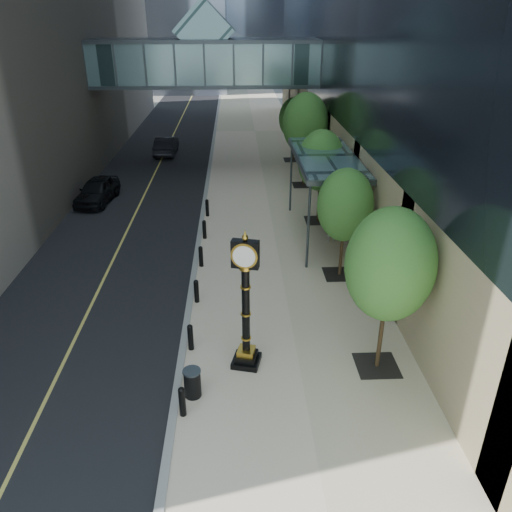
# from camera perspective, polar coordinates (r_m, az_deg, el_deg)

# --- Properties ---
(ground) EXTENTS (320.00, 320.00, 0.00)m
(ground) POSITION_cam_1_polar(r_m,az_deg,el_deg) (14.88, 2.43, -20.17)
(ground) COLOR gray
(ground) RESTS_ON ground
(road) EXTENTS (8.00, 180.00, 0.02)m
(road) POSITION_cam_1_polar(r_m,az_deg,el_deg) (51.72, -9.28, 13.79)
(road) COLOR black
(road) RESTS_ON ground
(sidewalk) EXTENTS (8.00, 180.00, 0.06)m
(sidewalk) POSITION_cam_1_polar(r_m,az_deg,el_deg) (51.41, -0.13, 14.07)
(sidewalk) COLOR beige
(sidewalk) RESTS_ON ground
(curb) EXTENTS (0.25, 180.00, 0.07)m
(curb) POSITION_cam_1_polar(r_m,az_deg,el_deg) (51.40, -4.72, 13.99)
(curb) COLOR gray
(curb) RESTS_ON ground
(skywalk) EXTENTS (17.00, 4.20, 5.80)m
(skywalk) POSITION_cam_1_polar(r_m,az_deg,el_deg) (38.41, -5.77, 21.45)
(skywalk) COLOR #466E71
(skywalk) RESTS_ON ground
(entrance_canopy) EXTENTS (3.00, 8.00, 4.38)m
(entrance_canopy) POSITION_cam_1_polar(r_m,az_deg,el_deg) (25.51, 7.97, 10.97)
(entrance_canopy) COLOR #383F44
(entrance_canopy) RESTS_ON ground
(bollard_row) EXTENTS (0.20, 16.20, 0.90)m
(bollard_row) POSITION_cam_1_polar(r_m,az_deg,el_deg) (21.86, -6.54, -2.01)
(bollard_row) COLOR black
(bollard_row) RESTS_ON sidewalk
(street_trees) EXTENTS (2.99, 28.56, 6.15)m
(street_trees) POSITION_cam_1_polar(r_m,az_deg,el_deg) (27.42, 7.50, 11.11)
(street_trees) COLOR black
(street_trees) RESTS_ON sidewalk
(street_clock) EXTENTS (1.08, 1.08, 4.75)m
(street_clock) POSITION_cam_1_polar(r_m,az_deg,el_deg) (16.07, -1.17, -6.37)
(street_clock) COLOR black
(street_clock) RESTS_ON sidewalk
(trash_bin) EXTENTS (0.54, 0.54, 0.90)m
(trash_bin) POSITION_cam_1_polar(r_m,az_deg,el_deg) (15.88, -7.27, -14.28)
(trash_bin) COLOR black
(trash_bin) RESTS_ON sidewalk
(pedestrian) EXTENTS (0.56, 0.38, 1.49)m
(pedestrian) POSITION_cam_1_polar(r_m,az_deg,el_deg) (25.85, 8.62, 3.18)
(pedestrian) COLOR #B2ADA3
(pedestrian) RESTS_ON sidewalk
(car_near) EXTENTS (2.32, 4.60, 1.50)m
(car_near) POSITION_cam_1_polar(r_m,az_deg,el_deg) (32.78, -17.69, 7.14)
(car_near) COLOR black
(car_near) RESTS_ON road
(car_far) EXTENTS (1.66, 4.51, 1.47)m
(car_far) POSITION_cam_1_polar(r_m,az_deg,el_deg) (43.26, -10.22, 12.35)
(car_far) COLOR black
(car_far) RESTS_ON road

